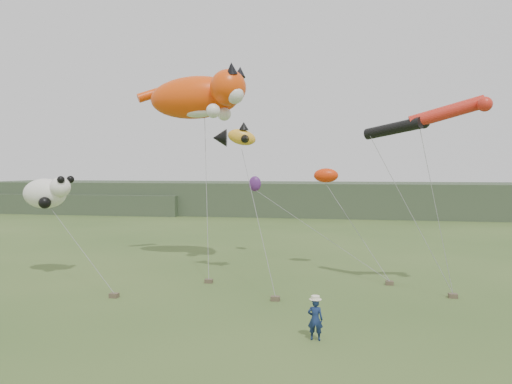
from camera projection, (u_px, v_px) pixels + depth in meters
ground at (274, 322)px, 18.64m from camera, size 120.00×120.00×0.00m
headland at (301, 199)px, 63.01m from camera, size 90.00×13.00×4.00m
festival_attendant at (315, 319)px, 16.69m from camera, size 0.54×0.37×1.41m
sandbag_anchors at (288, 290)px, 23.16m from camera, size 15.25×5.03×0.20m
cat_kite at (202, 96)px, 28.99m from camera, size 7.26×3.87×3.09m
fish_kite at (234, 137)px, 25.58m from camera, size 2.51×1.64×1.32m
tube_kites at (429, 118)px, 22.40m from camera, size 5.35×2.63×1.81m
panda_kite at (47, 193)px, 26.21m from camera, size 2.78×1.80×1.73m
misc_kites at (299, 179)px, 29.71m from camera, size 5.93×4.78×1.52m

